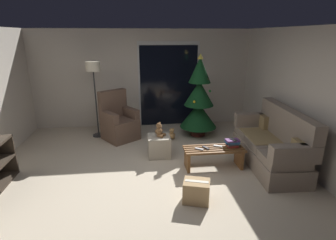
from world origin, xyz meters
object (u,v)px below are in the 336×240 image
at_px(couch, 272,145).
at_px(remote_silver, 199,149).
at_px(floor_lamp, 94,74).
at_px(remote_white, 218,146).
at_px(remote_graphite, 206,148).
at_px(cell_phone, 233,140).
at_px(armchair, 119,122).
at_px(coffee_table, 214,154).
at_px(book_stack, 232,143).
at_px(christmas_tree, 199,101).
at_px(cardboard_box_taped_mid_floor, 196,191).
at_px(ottoman, 159,146).
at_px(teddy_bear_honey_by_tree, 172,135).
at_px(teddy_bear_chestnut, 159,131).

xyz_separation_m(couch, remote_silver, (-1.40, -0.03, -0.00)).
bearing_deg(floor_lamp, couch, -29.09).
xyz_separation_m(remote_white, remote_silver, (-0.37, -0.09, 0.00)).
height_order(remote_graphite, cell_phone, cell_phone).
xyz_separation_m(remote_graphite, armchair, (-1.66, 1.66, 0.00)).
distance_m(coffee_table, book_stack, 0.40).
xyz_separation_m(christmas_tree, floor_lamp, (-2.42, 0.23, 0.64)).
distance_m(coffee_table, cell_phone, 0.45).
bearing_deg(book_stack, couch, -2.50).
bearing_deg(armchair, remote_white, -40.46).
distance_m(coffee_table, armchair, 2.47).
bearing_deg(remote_white, cardboard_box_taped_mid_floor, 175.98).
bearing_deg(couch, cell_phone, 178.58).
bearing_deg(floor_lamp, cardboard_box_taped_mid_floor, -58.38).
relative_size(remote_white, ottoman, 0.35).
bearing_deg(cardboard_box_taped_mid_floor, cell_phone, 48.36).
xyz_separation_m(remote_silver, christmas_tree, (0.37, 1.72, 0.46)).
bearing_deg(book_stack, cell_phone, -54.80).
distance_m(floor_lamp, cardboard_box_taped_mid_floor, 3.66).
distance_m(remote_white, book_stack, 0.27).
height_order(remote_graphite, teddy_bear_honey_by_tree, remote_graphite).
bearing_deg(cell_phone, coffee_table, 162.55).
bearing_deg(ottoman, teddy_bear_chestnut, -32.95).
relative_size(couch, floor_lamp, 1.11).
distance_m(remote_graphite, cardboard_box_taped_mid_floor, 1.10).
height_order(book_stack, floor_lamp, floor_lamp).
height_order(couch, christmas_tree, christmas_tree).
distance_m(couch, christmas_tree, 2.03).
height_order(couch, teddy_bear_honey_by_tree, couch).
bearing_deg(floor_lamp, book_stack, -35.10).
relative_size(floor_lamp, teddy_bear_chestnut, 6.25).
height_order(couch, cell_phone, couch).
relative_size(teddy_bear_chestnut, cardboard_box_taped_mid_floor, 0.64).
height_order(remote_graphite, book_stack, book_stack).
bearing_deg(remote_silver, cardboard_box_taped_mid_floor, 19.47).
bearing_deg(remote_graphite, teddy_bear_honey_by_tree, 79.28).
xyz_separation_m(coffee_table, cell_phone, (0.36, 0.01, 0.27)).
bearing_deg(coffee_table, floor_lamp, 140.66).
bearing_deg(cell_phone, ottoman, 135.77).
bearing_deg(coffee_table, remote_white, 30.45).
bearing_deg(armchair, ottoman, -50.88).
bearing_deg(armchair, coffee_table, -42.70).
distance_m(couch, teddy_bear_honey_by_tree, 2.26).
distance_m(armchair, floor_lamp, 1.24).
bearing_deg(remote_white, floor_lamp, 79.30).
bearing_deg(cardboard_box_taped_mid_floor, remote_silver, 75.15).
bearing_deg(cardboard_box_taped_mid_floor, coffee_table, 61.61).
relative_size(armchair, cardboard_box_taped_mid_floor, 2.53).
distance_m(remote_silver, teddy_bear_chestnut, 0.94).
relative_size(remote_silver, floor_lamp, 0.09).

